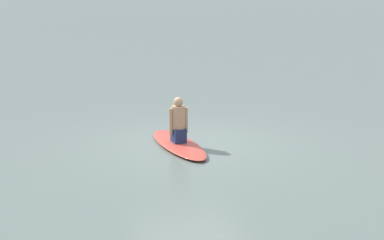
% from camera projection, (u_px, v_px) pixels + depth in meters
% --- Properties ---
extents(ground_plane, '(400.00, 400.00, 0.00)m').
position_uv_depth(ground_plane, '(191.00, 144.00, 13.16)').
color(ground_plane, slate).
extents(surfboard, '(2.67, 0.79, 0.11)m').
position_uv_depth(surfboard, '(179.00, 144.00, 12.94)').
color(surfboard, '#D84C3F').
rests_on(surfboard, ground).
extents(person_paddler, '(0.33, 0.44, 1.01)m').
position_uv_depth(person_paddler, '(178.00, 122.00, 12.82)').
color(person_paddler, navy).
rests_on(person_paddler, surfboard).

